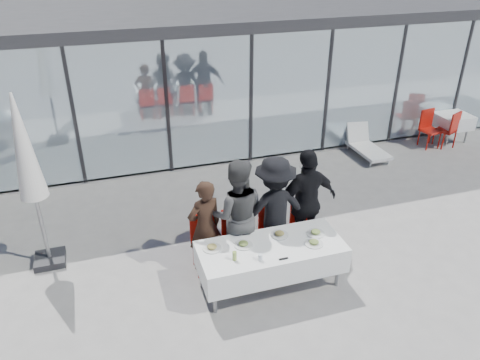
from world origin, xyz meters
name	(u,v)px	position (x,y,z in m)	size (l,w,h in m)	color
ground	(268,268)	(0.00, 0.00, 0.00)	(90.00, 90.00, 0.00)	gray
pavilion	(238,37)	(2.00, 8.16, 2.15)	(14.80, 8.80, 3.44)	gray
dining_table	(271,257)	(-0.11, -0.37, 0.54)	(2.26, 0.96, 0.75)	white
diner_a	(205,227)	(-0.98, 0.34, 0.83)	(0.60, 0.60, 1.65)	#321F16
diner_chair_a	(205,240)	(-0.98, 0.38, 0.54)	(0.44, 0.44, 0.97)	#B0150B
diner_b	(237,214)	(-0.44, 0.34, 0.96)	(0.94, 0.94, 1.93)	#494949
diner_chair_b	(236,234)	(-0.44, 0.38, 0.54)	(0.44, 0.44, 0.97)	#B0150B
diner_c	(274,209)	(0.21, 0.34, 0.94)	(1.21, 1.21, 1.87)	black
diner_chair_c	(272,228)	(0.21, 0.38, 0.54)	(0.44, 0.44, 0.97)	#B0150B
diner_d	(307,202)	(0.79, 0.34, 0.97)	(1.13, 1.13, 1.93)	black
diner_chair_d	(304,222)	(0.79, 0.38, 0.54)	(0.44, 0.44, 0.97)	#B0150B
plate_a	(212,247)	(-0.99, -0.17, 0.77)	(0.29, 0.29, 0.07)	silver
plate_b	(243,244)	(-0.51, -0.23, 0.77)	(0.29, 0.29, 0.07)	silver
plate_c	(280,234)	(0.12, -0.15, 0.77)	(0.29, 0.29, 0.07)	silver
plate_d	(316,233)	(0.68, -0.28, 0.77)	(0.29, 0.29, 0.07)	silver
plate_extra	(314,243)	(0.54, -0.52, 0.77)	(0.29, 0.29, 0.07)	silver
juice_bottle	(235,256)	(-0.75, -0.53, 0.82)	(0.06, 0.06, 0.14)	#8AA645
drinking_glasses	(260,257)	(-0.39, -0.64, 0.80)	(0.07, 0.07, 0.10)	silver
folded_eyeglasses	(284,259)	(-0.05, -0.73, 0.76)	(0.14, 0.03, 0.01)	black
spare_table_right	(452,121)	(6.56, 3.67, 0.55)	(0.86, 0.86, 0.74)	white
spare_chair_a	(429,126)	(5.74, 3.53, 0.54)	(0.51, 0.51, 0.97)	#B0150B
spare_chair_b	(450,128)	(6.20, 3.29, 0.54)	(0.58, 0.58, 0.97)	#B0150B
market_umbrella	(26,159)	(-3.50, 1.28, 1.96)	(0.50, 0.50, 3.00)	black
lounger	(365,144)	(3.93, 3.56, 0.26)	(0.63, 1.35, 0.72)	silver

